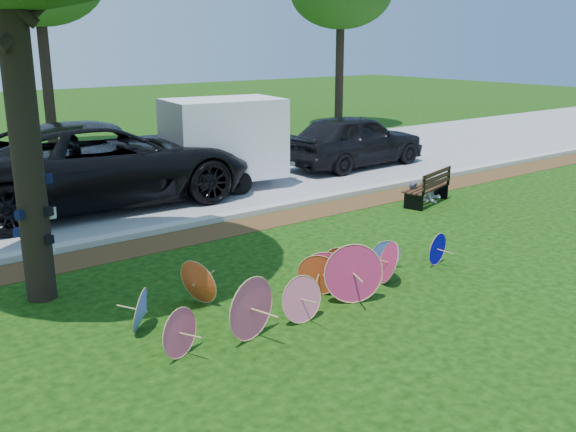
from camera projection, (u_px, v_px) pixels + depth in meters
The scene contains 11 objects.
ground at pixel (343, 309), 9.45m from camera, with size 90.00×90.00×0.00m, color black.
mulch_strip at pixel (193, 236), 12.90m from camera, with size 90.00×1.00×0.01m, color #472D16.
curb at pixel (177, 226), 13.42m from camera, with size 90.00×0.30×0.12m, color #B7B5AD.
street at pixel (102, 192), 16.62m from camera, with size 90.00×8.00×0.01m, color gray.
parasol_pile at pixel (307, 281), 9.53m from camera, with size 5.83×1.97×0.93m.
black_van at pixel (103, 164), 15.14m from camera, with size 3.29×7.14×1.98m, color black.
dark_pickup at pixel (355, 140), 19.74m from camera, with size 1.93×4.80×1.64m, color black.
cargo_trailer at pixel (224, 138), 16.79m from camera, with size 2.92×1.85×2.64m, color white.
park_bench at pixel (425, 187), 15.38m from camera, with size 1.58×0.60×0.82m, color black, non-canonical shape.
person_left at pixel (414, 182), 15.18m from camera, with size 0.41×0.27×1.11m, color #3C4052.
person_right at pixel (434, 178), 15.58m from camera, with size 0.55×0.43×1.14m, color #B3B4BC.
Camera 1 is at (-5.92, -6.47, 3.86)m, focal length 40.00 mm.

